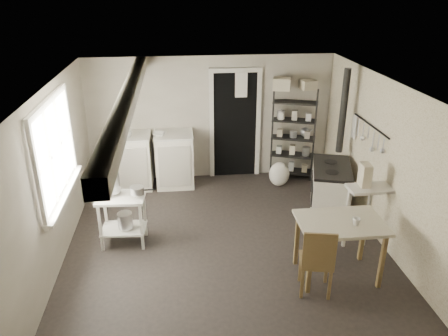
{
  "coord_description": "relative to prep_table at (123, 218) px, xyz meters",
  "views": [
    {
      "loc": [
        -0.62,
        -5.26,
        3.53
      ],
      "look_at": [
        0.0,
        0.3,
        1.1
      ],
      "focal_mm": 35.0,
      "sensor_mm": 36.0,
      "label": 1
    }
  ],
  "objects": [
    {
      "name": "floor",
      "position": [
        1.45,
        -0.27,
        -0.4
      ],
      "size": [
        5.0,
        5.0,
        0.0
      ],
      "primitive_type": "plane",
      "color": "black",
      "rests_on": "ground"
    },
    {
      "name": "ceiling",
      "position": [
        1.45,
        -0.27,
        1.9
      ],
      "size": [
        5.0,
        5.0,
        0.0
      ],
      "primitive_type": "plane",
      "rotation": [
        3.14,
        0.0,
        0.0
      ],
      "color": "white",
      "rests_on": "wall_back"
    },
    {
      "name": "wall_back",
      "position": [
        1.45,
        2.23,
        0.75
      ],
      "size": [
        4.5,
        0.02,
        2.3
      ],
      "primitive_type": "cube",
      "color": "#ADA493",
      "rests_on": "ground"
    },
    {
      "name": "wall_front",
      "position": [
        1.45,
        -2.77,
        0.75
      ],
      "size": [
        4.5,
        0.02,
        2.3
      ],
      "primitive_type": "cube",
      "color": "#ADA493",
      "rests_on": "ground"
    },
    {
      "name": "wall_left",
      "position": [
        -0.8,
        -0.27,
        0.75
      ],
      "size": [
        0.02,
        5.0,
        2.3
      ],
      "primitive_type": "cube",
      "color": "#ADA493",
      "rests_on": "ground"
    },
    {
      "name": "wall_right",
      "position": [
        3.7,
        -0.27,
        0.75
      ],
      "size": [
        0.02,
        5.0,
        2.3
      ],
      "primitive_type": "cube",
      "color": "#ADA493",
      "rests_on": "ground"
    },
    {
      "name": "window",
      "position": [
        -0.77,
        -0.07,
        1.1
      ],
      "size": [
        0.12,
        1.76,
        1.28
      ],
      "primitive_type": null,
      "color": "beige",
      "rests_on": "wall_left"
    },
    {
      "name": "doorway",
      "position": [
        1.9,
        2.2,
        0.6
      ],
      "size": [
        0.96,
        0.1,
        2.08
      ],
      "primitive_type": null,
      "color": "beige",
      "rests_on": "ground"
    },
    {
      "name": "ceiling_beam",
      "position": [
        0.25,
        -0.27,
        1.8
      ],
      "size": [
        0.18,
        5.0,
        0.18
      ],
      "primitive_type": null,
      "color": "beige",
      "rests_on": "ceiling"
    },
    {
      "name": "wallpaper_panel",
      "position": [
        3.69,
        -0.27,
        0.75
      ],
      "size": [
        0.01,
        5.0,
        2.3
      ],
      "primitive_type": null,
      "color": "beige",
      "rests_on": "wall_right"
    },
    {
      "name": "utensil_rail",
      "position": [
        3.64,
        0.33,
        1.15
      ],
      "size": [
        0.06,
        1.2,
        0.44
      ],
      "primitive_type": null,
      "color": "silver",
      "rests_on": "wall_right"
    },
    {
      "name": "prep_table",
      "position": [
        0.0,
        0.0,
        0.0
      ],
      "size": [
        0.69,
        0.51,
        0.75
      ],
      "primitive_type": null,
      "rotation": [
        0.0,
        0.0,
        -0.06
      ],
      "color": "beige",
      "rests_on": "ground"
    },
    {
      "name": "stockpot",
      "position": [
        -0.14,
        0.09,
        0.54
      ],
      "size": [
        0.28,
        0.28,
        0.29
      ],
      "primitive_type": "cylinder",
      "rotation": [
        0.0,
        0.0,
        -0.01
      ],
      "color": "silver",
      "rests_on": "prep_table"
    },
    {
      "name": "saucepan",
      "position": [
        0.24,
        -0.03,
        0.45
      ],
      "size": [
        0.24,
        0.24,
        0.11
      ],
      "primitive_type": "cylinder",
      "rotation": [
        0.0,
        0.0,
        0.31
      ],
      "color": "silver",
      "rests_on": "prep_table"
    },
    {
      "name": "bucket",
      "position": [
        0.03,
        -0.03,
        -0.02
      ],
      "size": [
        0.26,
        0.26,
        0.23
      ],
      "primitive_type": "cylinder",
      "rotation": [
        0.0,
        0.0,
        -0.29
      ],
      "color": "silver",
      "rests_on": "prep_table"
    },
    {
      "name": "base_cabinets",
      "position": [
        0.37,
        1.91,
        0.06
      ],
      "size": [
        1.52,
        0.65,
        1.0
      ],
      "primitive_type": null,
      "rotation": [
        0.0,
        0.0,
        -0.0
      ],
      "color": "silver",
      "rests_on": "ground"
    },
    {
      "name": "mixing_bowl",
      "position": [
        0.5,
        1.82,
        0.56
      ],
      "size": [
        0.31,
        0.31,
        0.07
      ],
      "primitive_type": "imported",
      "rotation": [
        0.0,
        0.0,
        -0.08
      ],
      "color": "silver",
      "rests_on": "base_cabinets"
    },
    {
      "name": "counter_cup",
      "position": [
        -0.04,
        1.8,
        0.57
      ],
      "size": [
        0.15,
        0.15,
        0.1
      ],
      "primitive_type": "imported",
      "rotation": [
        0.0,
        0.0,
        -0.21
      ],
      "color": "silver",
      "rests_on": "base_cabinets"
    },
    {
      "name": "shelf_rack",
      "position": [
        2.98,
        2.02,
        0.55
      ],
      "size": [
        0.87,
        0.56,
        1.7
      ],
      "primitive_type": null,
      "rotation": [
        0.0,
        0.0,
        -0.34
      ],
      "color": "black",
      "rests_on": "ground"
    },
    {
      "name": "shelf_jar",
      "position": [
        2.74,
        2.07,
        0.97
      ],
      "size": [
        0.11,
        0.11,
        0.19
      ],
      "primitive_type": "imported",
      "rotation": [
        0.0,
        0.0,
        -0.35
      ],
      "color": "silver",
      "rests_on": "shelf_rack"
    },
    {
      "name": "storage_box_a",
      "position": [
        2.71,
        2.04,
        1.61
      ],
      "size": [
        0.37,
        0.34,
        0.21
      ],
      "primitive_type": "cube",
      "rotation": [
        0.0,
        0.0,
        -0.27
      ],
      "color": "beige",
      "rests_on": "shelf_rack"
    },
    {
      "name": "storage_box_b",
      "position": [
        3.2,
        2.02,
        1.59
      ],
      "size": [
        0.29,
        0.27,
        0.16
      ],
      "primitive_type": "cube",
      "rotation": [
        0.0,
        0.0,
        0.17
      ],
      "color": "beige",
      "rests_on": "shelf_rack"
    },
    {
      "name": "stove",
      "position": [
        3.22,
        0.54,
        0.04
      ],
      "size": [
        0.85,
        1.16,
        0.82
      ],
      "primitive_type": null,
      "rotation": [
        0.0,
        0.0,
        -0.29
      ],
      "color": "silver",
      "rests_on": "ground"
    },
    {
      "name": "stovepipe",
      "position": [
        3.46,
        0.95,
        1.19
      ],
      "size": [
        0.12,
        0.12,
        1.47
      ],
      "primitive_type": null,
      "rotation": [
        0.0,
        0.0,
        0.02
      ],
      "color": "black",
      "rests_on": "stove"
    },
    {
      "name": "side_ledge",
      "position": [
        3.4,
        -0.44,
        0.03
      ],
      "size": [
        0.61,
        0.34,
        0.93
      ],
      "primitive_type": null,
      "rotation": [
        0.0,
        0.0,
        0.02
      ],
      "color": "beige",
      "rests_on": "ground"
    },
    {
      "name": "oats_box",
      "position": [
        3.33,
        -0.38,
        0.61
      ],
      "size": [
        0.14,
        0.22,
        0.32
      ],
      "primitive_type": "cube",
      "rotation": [
        0.0,
        0.0,
        -0.05
      ],
      "color": "beige",
      "rests_on": "side_ledge"
    },
    {
      "name": "work_table",
      "position": [
        2.78,
        -1.07,
        -0.02
      ],
      "size": [
        1.05,
        0.74,
        0.8
      ],
      "primitive_type": null,
      "rotation": [
        0.0,
        0.0,
        -0.0
      ],
      "color": "beige",
      "rests_on": "ground"
    },
    {
      "name": "table_cup",
      "position": [
        2.92,
        -1.17,
        0.41
      ],
      "size": [
        0.11,
        0.11,
        0.09
      ],
      "primitive_type": "imported",
      "rotation": [
        0.0,
        0.0,
        0.09
      ],
      "color": "silver",
      "rests_on": "work_table"
    },
    {
      "name": "chair",
      "position": [
        2.41,
        -1.33,
        0.08
      ],
      "size": [
        0.45,
        0.47,
        0.92
      ],
      "primitive_type": null,
      "rotation": [
        0.0,
        0.0,
        -0.21
      ],
      "color": "brown",
      "rests_on": "ground"
    },
    {
      "name": "flour_sack",
      "position": [
        2.65,
        1.63,
        -0.16
      ],
      "size": [
        0.43,
        0.39,
        0.45
      ],
      "primitive_type": "ellipsoid",
      "rotation": [
        0.0,
        0.0,
        -0.18
      ],
      "color": "silver",
      "rests_on": "ground"
    },
    {
      "name": "floor_crock",
      "position": [
        2.79,
        -0.46,
        -0.33
      ],
      "size": [
        0.14,
        0.14,
        0.14
      ],
      "primitive_type": "cylinder",
      "rotation": [
        0.0,
        0.0,
        0.29
      ],
      "color": "silver",
      "rests_on": "ground"
    }
  ]
}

